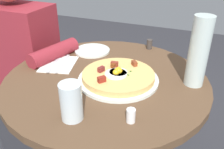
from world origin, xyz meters
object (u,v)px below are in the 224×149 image
object	(u,v)px
knife	(63,63)
salt_shaker	(131,116)
pizza_plate	(118,79)
water_bottle	(199,52)
dining_table	(106,111)
bread_plate	(92,51)
person_seated	(26,80)
breakfast_pizza	(118,75)
pepper_shaker	(149,44)
water_glass	(71,102)
fork	(55,63)

from	to	relation	value
knife	salt_shaker	xyz separation A→B (m)	(-0.40, 0.25, 0.02)
pizza_plate	water_bottle	size ratio (longest dim) A/B	1.19
dining_table	knife	world-z (taller)	knife
water_bottle	bread_plate	bearing A→B (deg)	-14.72
dining_table	person_seated	size ratio (longest dim) A/B	0.72
breakfast_pizza	pepper_shaker	xyz separation A→B (m)	(-0.03, -0.37, -0.00)
knife	water_glass	distance (m)	0.39
person_seated	salt_shaker	size ratio (longest dim) A/B	25.20
person_seated	dining_table	bearing A→B (deg)	166.30
knife	pizza_plate	bearing A→B (deg)	67.08
dining_table	fork	size ratio (longest dim) A/B	4.54
breakfast_pizza	salt_shaker	xyz separation A→B (m)	(-0.13, 0.22, -0.00)
bread_plate	pepper_shaker	world-z (taller)	pepper_shaker
fork	breakfast_pizza	bearing A→B (deg)	69.57
water_glass	salt_shaker	size ratio (longest dim) A/B	2.71
person_seated	knife	xyz separation A→B (m)	(-0.34, 0.11, 0.22)
knife	pepper_shaker	bearing A→B (deg)	121.58
salt_shaker	breakfast_pizza	bearing A→B (deg)	-59.86
bread_plate	fork	xyz separation A→B (m)	(0.09, 0.19, 0.00)
knife	water_glass	bearing A→B (deg)	21.97
water_bottle	pepper_shaker	size ratio (longest dim) A/B	5.41
water_glass	person_seated	bearing A→B (deg)	-35.78
knife	pepper_shaker	xyz separation A→B (m)	(-0.31, -0.33, 0.02)
dining_table	knife	size ratio (longest dim) A/B	4.54
pizza_plate	fork	distance (m)	0.32
fork	water_glass	size ratio (longest dim) A/B	1.48
person_seated	knife	size ratio (longest dim) A/B	6.31
fork	water_glass	distance (m)	0.40
dining_table	pizza_plate	world-z (taller)	pizza_plate
knife	water_glass	size ratio (longest dim) A/B	1.48
fork	salt_shaker	size ratio (longest dim) A/B	4.00
fork	pizza_plate	bearing A→B (deg)	69.63
knife	salt_shaker	size ratio (longest dim) A/B	4.00
pizza_plate	salt_shaker	world-z (taller)	salt_shaker
water_glass	pepper_shaker	bearing A→B (deg)	-96.69
bread_plate	fork	size ratio (longest dim) A/B	0.96
breakfast_pizza	pizza_plate	bearing A→B (deg)	-162.40
dining_table	salt_shaker	xyz separation A→B (m)	(-0.18, 0.22, 0.19)
person_seated	water_glass	world-z (taller)	person_seated
pizza_plate	pepper_shaker	world-z (taller)	pepper_shaker
water_bottle	salt_shaker	size ratio (longest dim) A/B	5.87
person_seated	breakfast_pizza	bearing A→B (deg)	166.89
pizza_plate	water_bottle	world-z (taller)	water_bottle
bread_plate	dining_table	bearing A→B (deg)	128.28
dining_table	salt_shaker	size ratio (longest dim) A/B	18.15
person_seated	pizza_plate	xyz separation A→B (m)	(-0.62, 0.14, 0.22)
pizza_plate	pepper_shaker	xyz separation A→B (m)	(-0.03, -0.37, 0.02)
dining_table	pizza_plate	xyz separation A→B (m)	(-0.06, 0.01, 0.18)
water_bottle	breakfast_pizza	bearing A→B (deg)	18.10
dining_table	pepper_shaker	bearing A→B (deg)	-103.08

